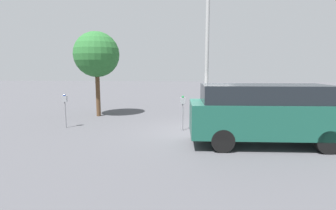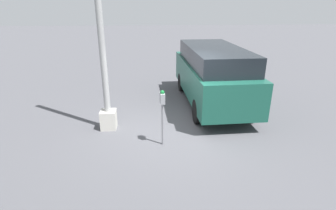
{
  "view_description": "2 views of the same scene",
  "coord_description": "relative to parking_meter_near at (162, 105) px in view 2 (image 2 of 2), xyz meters",
  "views": [
    {
      "loc": [
        -0.49,
        -10.42,
        2.63
      ],
      "look_at": [
        -1.34,
        0.15,
        1.12
      ],
      "focal_mm": 28.0,
      "sensor_mm": 36.0,
      "label": 1
    },
    {
      "loc": [
        -6.76,
        0.7,
        3.42
      ],
      "look_at": [
        -1.11,
        0.3,
        1.23
      ],
      "focal_mm": 28.0,
      "sensor_mm": 36.0,
      "label": 2
    }
  ],
  "objects": [
    {
      "name": "lamp_post",
      "position": [
        1.06,
        1.53,
        1.23
      ],
      "size": [
        0.44,
        0.44,
        6.49
      ],
      "color": "beige",
      "rests_on": "ground"
    },
    {
      "name": "ground_plane",
      "position": [
        0.74,
        -0.42,
        -1.09
      ],
      "size": [
        80.0,
        80.0,
        0.0
      ],
      "primitive_type": "plane",
      "color": "#4C4C51"
    },
    {
      "name": "parking_meter_near",
      "position": [
        0.0,
        0.0,
        0.0
      ],
      "size": [
        0.21,
        0.13,
        1.48
      ],
      "rotation": [
        0.0,
        0.0,
        0.11
      ],
      "color": "gray",
      "rests_on": "ground"
    },
    {
      "name": "parked_van",
      "position": [
        2.86,
        -1.91,
        0.05
      ],
      "size": [
        5.23,
        2.05,
        2.07
      ],
      "rotation": [
        0.0,
        0.0,
        0.03
      ],
      "color": "#195142",
      "rests_on": "ground"
    }
  ]
}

